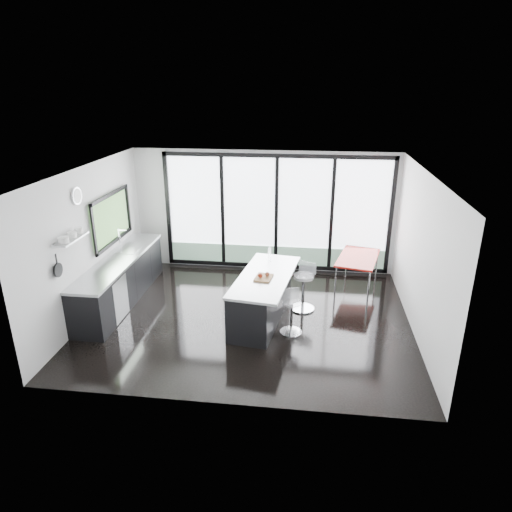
# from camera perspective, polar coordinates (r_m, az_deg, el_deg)

# --- Properties ---
(floor) EXTENTS (6.00, 5.00, 0.00)m
(floor) POSITION_cam_1_polar(r_m,az_deg,el_deg) (8.76, -0.90, -7.71)
(floor) COLOR black
(floor) RESTS_ON ground
(ceiling) EXTENTS (6.00, 5.00, 0.00)m
(ceiling) POSITION_cam_1_polar(r_m,az_deg,el_deg) (7.81, -1.02, 10.61)
(ceiling) COLOR white
(ceiling) RESTS_ON wall_back
(wall_back) EXTENTS (6.00, 0.09, 2.80)m
(wall_back) POSITION_cam_1_polar(r_m,az_deg,el_deg) (10.52, 2.41, 4.77)
(wall_back) COLOR silver
(wall_back) RESTS_ON ground
(wall_front) EXTENTS (6.00, 0.00, 2.80)m
(wall_front) POSITION_cam_1_polar(r_m,az_deg,el_deg) (5.93, -4.39, -7.33)
(wall_front) COLOR silver
(wall_front) RESTS_ON ground
(wall_left) EXTENTS (0.26, 5.00, 2.80)m
(wall_left) POSITION_cam_1_polar(r_m,az_deg,el_deg) (9.25, -19.30, 3.17)
(wall_left) COLOR silver
(wall_left) RESTS_ON ground
(wall_right) EXTENTS (0.00, 5.00, 2.80)m
(wall_right) POSITION_cam_1_polar(r_m,az_deg,el_deg) (8.33, 19.94, -0.02)
(wall_right) COLOR silver
(wall_right) RESTS_ON ground
(counter_cabinets) EXTENTS (0.69, 3.24, 1.36)m
(counter_cabinets) POSITION_cam_1_polar(r_m,az_deg,el_deg) (9.61, -16.59, -2.87)
(counter_cabinets) COLOR black
(counter_cabinets) RESTS_ON floor
(island) EXTENTS (1.20, 2.28, 1.16)m
(island) POSITION_cam_1_polar(r_m,az_deg,el_deg) (8.55, 0.70, -5.05)
(island) COLOR black
(island) RESTS_ON floor
(bar_stool_near) EXTENTS (0.49, 0.49, 0.63)m
(bar_stool_near) POSITION_cam_1_polar(r_m,az_deg,el_deg) (8.14, 4.45, -7.63)
(bar_stool_near) COLOR silver
(bar_stool_near) RESTS_ON floor
(bar_stool_far) EXTENTS (0.61, 0.61, 0.73)m
(bar_stool_far) POSITION_cam_1_polar(r_m,az_deg,el_deg) (8.95, 5.91, -4.53)
(bar_stool_far) COLOR silver
(bar_stool_far) RESTS_ON floor
(red_table) EXTENTS (1.07, 1.50, 0.72)m
(red_table) POSITION_cam_1_polar(r_m,az_deg,el_deg) (10.05, 12.50, -2.03)
(red_table) COLOR #A51811
(red_table) RESTS_ON floor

